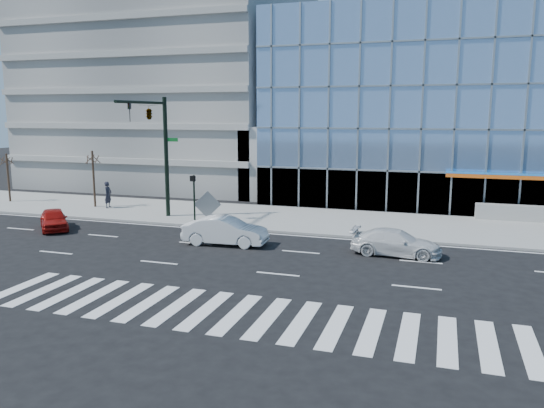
{
  "coord_description": "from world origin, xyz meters",
  "views": [
    {
      "loc": [
        6.77,
        -25.77,
        7.11
      ],
      "look_at": [
        -2.54,
        3.0,
        1.9
      ],
      "focal_mm": 35.0,
      "sensor_mm": 36.0,
      "label": 1
    }
  ],
  "objects_px": {
    "traffic_signal": "(154,128)",
    "white_sedan": "(225,231)",
    "street_tree_far": "(7,160)",
    "white_suv": "(396,243)",
    "street_tree_near": "(93,158)",
    "red_sedan": "(54,219)",
    "tilted_panel": "(207,204)",
    "ped_signal_post": "(194,191)",
    "pedestrian": "(108,195)"
  },
  "relations": [
    {
      "from": "traffic_signal",
      "to": "white_sedan",
      "type": "xyz_separation_m",
      "value": [
        6.65,
        -4.27,
        -5.4
      ]
    },
    {
      "from": "street_tree_far",
      "to": "white_suv",
      "type": "xyz_separation_m",
      "value": [
        30.72,
        -6.6,
        -2.79
      ]
    },
    {
      "from": "street_tree_near",
      "to": "red_sedan",
      "type": "xyz_separation_m",
      "value": [
        2.1,
        -6.95,
        -3.14
      ]
    },
    {
      "from": "white_sedan",
      "to": "red_sedan",
      "type": "relative_size",
      "value": 1.23
    },
    {
      "from": "tilted_panel",
      "to": "street_tree_near",
      "type": "bearing_deg",
      "value": 148.88
    },
    {
      "from": "ped_signal_post",
      "to": "tilted_panel",
      "type": "relative_size",
      "value": 2.31
    },
    {
      "from": "traffic_signal",
      "to": "street_tree_far",
      "type": "bearing_deg",
      "value": 168.95
    },
    {
      "from": "ped_signal_post",
      "to": "red_sedan",
      "type": "relative_size",
      "value": 0.8
    },
    {
      "from": "street_tree_near",
      "to": "red_sedan",
      "type": "bearing_deg",
      "value": -73.19
    },
    {
      "from": "street_tree_near",
      "to": "red_sedan",
      "type": "distance_m",
      "value": 7.91
    },
    {
      "from": "pedestrian",
      "to": "tilted_panel",
      "type": "height_order",
      "value": "pedestrian"
    },
    {
      "from": "traffic_signal",
      "to": "street_tree_near",
      "type": "relative_size",
      "value": 1.89
    },
    {
      "from": "traffic_signal",
      "to": "red_sedan",
      "type": "xyz_separation_m",
      "value": [
        -4.9,
        -4.02,
        -5.52
      ]
    },
    {
      "from": "street_tree_near",
      "to": "white_sedan",
      "type": "bearing_deg",
      "value": -27.81
    },
    {
      "from": "street_tree_far",
      "to": "white_suv",
      "type": "bearing_deg",
      "value": -12.12
    },
    {
      "from": "street_tree_near",
      "to": "white_sedan",
      "type": "height_order",
      "value": "street_tree_near"
    },
    {
      "from": "traffic_signal",
      "to": "white_sedan",
      "type": "bearing_deg",
      "value": -32.7
    },
    {
      "from": "traffic_signal",
      "to": "white_suv",
      "type": "relative_size",
      "value": 1.78
    },
    {
      "from": "traffic_signal",
      "to": "ped_signal_post",
      "type": "bearing_deg",
      "value": 8.52
    },
    {
      "from": "tilted_panel",
      "to": "red_sedan",
      "type": "bearing_deg",
      "value": -167.68
    },
    {
      "from": "traffic_signal",
      "to": "pedestrian",
      "type": "distance_m",
      "value": 8.16
    },
    {
      "from": "tilted_panel",
      "to": "pedestrian",
      "type": "bearing_deg",
      "value": 148.31
    },
    {
      "from": "street_tree_far",
      "to": "white_suv",
      "type": "distance_m",
      "value": 31.55
    },
    {
      "from": "ped_signal_post",
      "to": "white_sedan",
      "type": "xyz_separation_m",
      "value": [
        4.16,
        -4.65,
        -1.38
      ]
    },
    {
      "from": "white_suv",
      "to": "red_sedan",
      "type": "distance_m",
      "value": 20.63
    },
    {
      "from": "ped_signal_post",
      "to": "street_tree_near",
      "type": "height_order",
      "value": "street_tree_near"
    },
    {
      "from": "white_suv",
      "to": "street_tree_near",
      "type": "bearing_deg",
      "value": 76.93
    },
    {
      "from": "white_suv",
      "to": "traffic_signal",
      "type": "bearing_deg",
      "value": 79.98
    },
    {
      "from": "street_tree_far",
      "to": "ped_signal_post",
      "type": "bearing_deg",
      "value": -8.31
    },
    {
      "from": "ped_signal_post",
      "to": "white_suv",
      "type": "distance_m",
      "value": 13.91
    },
    {
      "from": "white_suv",
      "to": "red_sedan",
      "type": "bearing_deg",
      "value": 94.09
    },
    {
      "from": "white_suv",
      "to": "pedestrian",
      "type": "height_order",
      "value": "pedestrian"
    },
    {
      "from": "street_tree_near",
      "to": "white_sedan",
      "type": "relative_size",
      "value": 0.92
    },
    {
      "from": "white_suv",
      "to": "white_sedan",
      "type": "height_order",
      "value": "white_sedan"
    },
    {
      "from": "street_tree_near",
      "to": "street_tree_far",
      "type": "distance_m",
      "value": 8.01
    },
    {
      "from": "pedestrian",
      "to": "street_tree_near",
      "type": "bearing_deg",
      "value": 82.04
    },
    {
      "from": "ped_signal_post",
      "to": "pedestrian",
      "type": "bearing_deg",
      "value": 163.33
    },
    {
      "from": "street_tree_near",
      "to": "pedestrian",
      "type": "relative_size",
      "value": 2.17
    },
    {
      "from": "traffic_signal",
      "to": "pedestrian",
      "type": "height_order",
      "value": "traffic_signal"
    },
    {
      "from": "pedestrian",
      "to": "white_sedan",
      "type": "bearing_deg",
      "value": -123.9
    },
    {
      "from": "traffic_signal",
      "to": "red_sedan",
      "type": "height_order",
      "value": "traffic_signal"
    },
    {
      "from": "traffic_signal",
      "to": "pedestrian",
      "type": "relative_size",
      "value": 4.1
    },
    {
      "from": "street_tree_near",
      "to": "street_tree_far",
      "type": "bearing_deg",
      "value": 180.0
    },
    {
      "from": "white_suv",
      "to": "red_sedan",
      "type": "xyz_separation_m",
      "value": [
        -20.62,
        -0.35,
        -0.01
      ]
    },
    {
      "from": "ped_signal_post",
      "to": "street_tree_far",
      "type": "relative_size",
      "value": 0.78
    },
    {
      "from": "ped_signal_post",
      "to": "tilted_panel",
      "type": "bearing_deg",
      "value": 71.38
    },
    {
      "from": "traffic_signal",
      "to": "ped_signal_post",
      "type": "distance_m",
      "value": 4.75
    },
    {
      "from": "white_sedan",
      "to": "pedestrian",
      "type": "distance_m",
      "value": 14.31
    },
    {
      "from": "traffic_signal",
      "to": "tilted_panel",
      "type": "bearing_deg",
      "value": 28.29
    },
    {
      "from": "red_sedan",
      "to": "pedestrian",
      "type": "bearing_deg",
      "value": 53.96
    }
  ]
}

